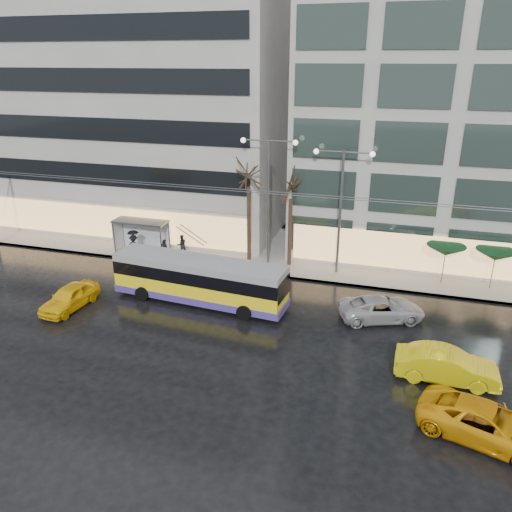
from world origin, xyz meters
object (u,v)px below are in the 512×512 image
at_px(trolleybus, 199,281).
at_px(bus_shelter, 138,228).
at_px(taxi_a, 70,297).
at_px(street_lamp_near, 269,186).

bearing_deg(trolleybus, bus_shelter, 139.86).
height_order(bus_shelter, taxi_a, bus_shelter).
distance_m(bus_shelter, taxi_a, 9.71).
bearing_deg(taxi_a, bus_shelter, 98.69).
xyz_separation_m(trolleybus, bus_shelter, (-7.84, 6.61, 0.58)).
relative_size(bus_shelter, taxi_a, 1.01).
xyz_separation_m(trolleybus, street_lamp_near, (2.55, 6.72, 4.61)).
relative_size(bus_shelter, street_lamp_near, 0.47).
bearing_deg(street_lamp_near, taxi_a, -135.17).
relative_size(trolleybus, street_lamp_near, 1.23).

